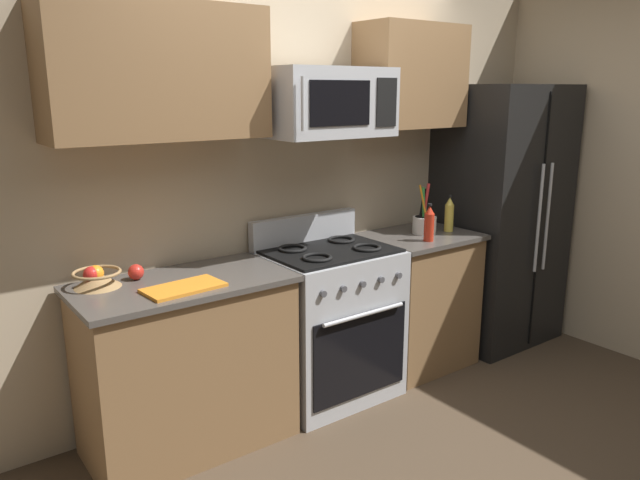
{
  "coord_description": "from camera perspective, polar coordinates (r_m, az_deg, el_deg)",
  "views": [
    {
      "loc": [
        -2.09,
        -2.1,
        1.84
      ],
      "look_at": [
        -0.16,
        0.52,
        1.03
      ],
      "focal_mm": 34.04,
      "sensor_mm": 36.0,
      "label": 1
    }
  ],
  "objects": [
    {
      "name": "ground_plane",
      "position": [
        3.49,
        7.57,
        -18.02
      ],
      "size": [
        16.0,
        16.0,
        0.0
      ],
      "primitive_type": "plane",
      "color": "#473828"
    },
    {
      "name": "wall_back",
      "position": [
        3.77,
        -2.4,
        5.74
      ],
      "size": [
        8.0,
        0.1,
        2.6
      ],
      "primitive_type": "cube",
      "color": "tan",
      "rests_on": "ground"
    },
    {
      "name": "counter_left",
      "position": [
        3.28,
        -12.41,
        -11.34
      ],
      "size": [
        1.08,
        0.58,
        0.91
      ],
      "color": "olive",
      "rests_on": "ground"
    },
    {
      "name": "range_oven",
      "position": [
        3.7,
        0.88,
        -7.66
      ],
      "size": [
        0.76,
        0.62,
        1.09
      ],
      "color": "#B2B5BA",
      "rests_on": "ground"
    },
    {
      "name": "counter_right",
      "position": [
        4.18,
        9.16,
        -5.53
      ],
      "size": [
        0.72,
        0.58,
        0.91
      ],
      "color": "olive",
      "rests_on": "ground"
    },
    {
      "name": "refrigerator",
      "position": [
        4.64,
        16.56,
        2.17
      ],
      "size": [
        0.85,
        0.69,
        1.87
      ],
      "color": "black",
      "rests_on": "ground"
    },
    {
      "name": "wall_right",
      "position": [
        4.71,
        26.88,
        5.89
      ],
      "size": [
        0.1,
        8.0,
        2.6
      ],
      "primitive_type": "cube",
      "color": "tan",
      "rests_on": "ground"
    },
    {
      "name": "microwave",
      "position": [
        3.46,
        0.7,
        12.81
      ],
      "size": [
        0.72,
        0.44,
        0.38
      ],
      "color": "#B2B5BA"
    },
    {
      "name": "upper_cabinets_left",
      "position": [
        3.1,
        -15.07,
        15.0
      ],
      "size": [
        1.07,
        0.34,
        0.64
      ],
      "color": "olive"
    },
    {
      "name": "upper_cabinets_right",
      "position": [
        4.05,
        8.57,
        14.96
      ],
      "size": [
        0.71,
        0.34,
        0.64
      ],
      "color": "olive"
    },
    {
      "name": "utensil_crock",
      "position": [
        4.07,
        9.78,
        1.56
      ],
      "size": [
        0.16,
        0.16,
        0.33
      ],
      "color": "white",
      "rests_on": "counter_right"
    },
    {
      "name": "fruit_basket",
      "position": [
        3.12,
        -20.27,
        -3.33
      ],
      "size": [
        0.23,
        0.23,
        0.11
      ],
      "color": "#9E7A4C",
      "rests_on": "counter_left"
    },
    {
      "name": "apple_loose",
      "position": [
        3.18,
        -16.92,
        -2.9
      ],
      "size": [
        0.08,
        0.08,
        0.08
      ],
      "primitive_type": "sphere",
      "color": "red",
      "rests_on": "counter_left"
    },
    {
      "name": "cutting_board",
      "position": [
        2.98,
        -12.69,
        -4.4
      ],
      "size": [
        0.39,
        0.23,
        0.02
      ],
      "primitive_type": "cube",
      "rotation": [
        0.0,
        0.0,
        0.08
      ],
      "color": "orange",
      "rests_on": "counter_left"
    },
    {
      "name": "bottle_hot_sauce",
      "position": [
        3.86,
        10.22,
        1.5
      ],
      "size": [
        0.06,
        0.06,
        0.24
      ],
      "color": "red",
      "rests_on": "counter_right"
    },
    {
      "name": "bottle_oil",
      "position": [
        4.16,
        12.05,
        2.35
      ],
      "size": [
        0.06,
        0.06,
        0.25
      ],
      "color": "gold",
      "rests_on": "counter_right"
    }
  ]
}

